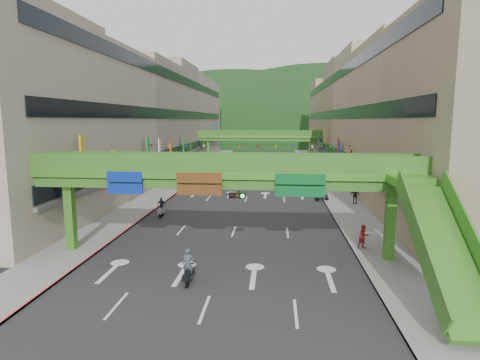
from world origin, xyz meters
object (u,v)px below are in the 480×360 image
at_px(overpass_near, 237,183).
at_px(scooter_rider_mid, 271,176).
at_px(car_yellow, 278,164).
at_px(pedestrian_red, 364,239).
at_px(scooter_rider_near, 188,268).
at_px(car_silver, 213,182).

xyz_separation_m(overpass_near, scooter_rider_mid, (1.86, 32.59, -4.08)).
height_order(car_yellow, pedestrian_red, pedestrian_red).
relative_size(overpass_near, scooter_rider_mid, 12.93).
bearing_deg(pedestrian_red, overpass_near, 173.05).
relative_size(overpass_near, pedestrian_red, 15.95).
xyz_separation_m(overpass_near, car_yellow, (2.92, 52.93, -4.50)).
distance_m(overpass_near, scooter_rider_near, 6.53).
xyz_separation_m(scooter_rider_mid, car_silver, (-8.11, -2.98, -0.49)).
distance_m(overpass_near, car_silver, 30.61).
bearing_deg(pedestrian_red, scooter_rider_mid, 79.77).
bearing_deg(overpass_near, scooter_rider_mid, 86.74).
height_order(car_silver, car_yellow, car_yellow).
height_order(overpass_near, scooter_rider_mid, overpass_near).
bearing_deg(scooter_rider_near, pedestrian_red, 31.86).
bearing_deg(pedestrian_red, car_yellow, 73.34).
bearing_deg(car_silver, car_yellow, 64.06).
height_order(scooter_rider_near, car_silver, scooter_rider_near).
height_order(overpass_near, pedestrian_red, overpass_near).
distance_m(scooter_rider_mid, car_yellow, 20.37).
relative_size(scooter_rider_mid, car_yellow, 0.53).
bearing_deg(car_silver, overpass_near, -82.54).
bearing_deg(car_silver, scooter_rider_mid, 15.69).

